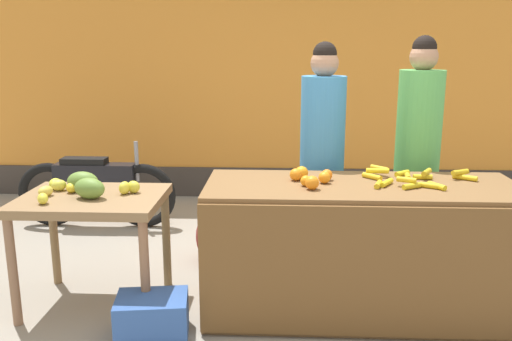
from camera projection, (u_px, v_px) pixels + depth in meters
name	position (u px, v px, depth m)	size (l,w,h in m)	color
ground_plane	(304.00, 308.00, 3.72)	(24.00, 24.00, 0.00)	gray
market_wall_back	(297.00, 78.00, 6.23)	(8.01, 0.23, 2.89)	orange
fruit_stall_counter	(360.00, 249.00, 3.58)	(2.06, 0.80, 0.89)	brown
side_table_wooden	(92.00, 211.00, 3.63)	(0.96, 0.73, 0.79)	olive
banana_bunch_pile	(411.00, 178.00, 3.55)	(0.76, 0.48, 0.07)	yellow
orange_pile	(310.00, 177.00, 3.52)	(0.29, 0.36, 0.09)	orange
mango_papaya_pile	(83.00, 186.00, 3.63)	(0.69, 0.53, 0.14)	yellow
vendor_woman_blue_shirt	(322.00, 161.00, 4.12)	(0.34, 0.34, 1.81)	#33333D
vendor_woman_green_shirt	(417.00, 158.00, 4.12)	(0.34, 0.34, 1.86)	#33333D
parked_motorcycle	(96.00, 188.00, 5.33)	(1.60, 0.18, 0.88)	black
produce_crate	(152.00, 317.00, 3.33)	(0.44, 0.32, 0.26)	#3359A5
produce_sack	(215.00, 236.00, 4.48)	(0.36, 0.30, 0.45)	maroon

